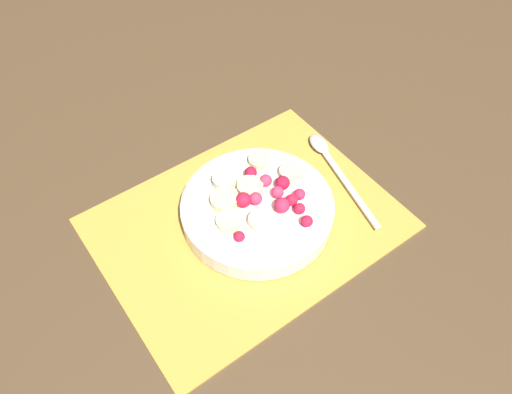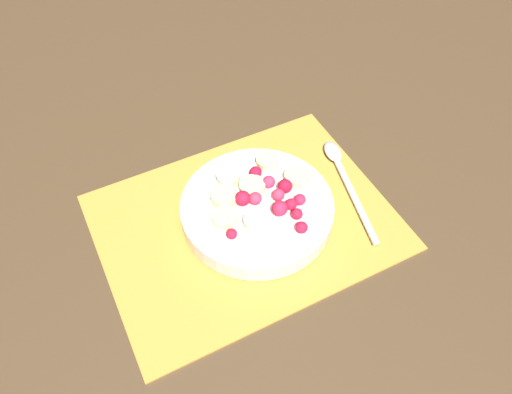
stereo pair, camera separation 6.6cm
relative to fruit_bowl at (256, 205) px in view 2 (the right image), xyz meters
name	(u,v)px [view 2 (the right image)]	position (x,y,z in m)	size (l,w,h in m)	color
ground_plane	(245,223)	(-0.02, 0.00, -0.02)	(3.00, 3.00, 0.00)	#4C3823
placemat	(245,221)	(-0.02, 0.00, -0.02)	(0.39, 0.30, 0.01)	gold
fruit_bowl	(256,205)	(0.00, 0.00, 0.00)	(0.21, 0.21, 0.05)	silver
spoon	(341,170)	(0.15, 0.01, -0.02)	(0.06, 0.19, 0.01)	#B2B2B7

